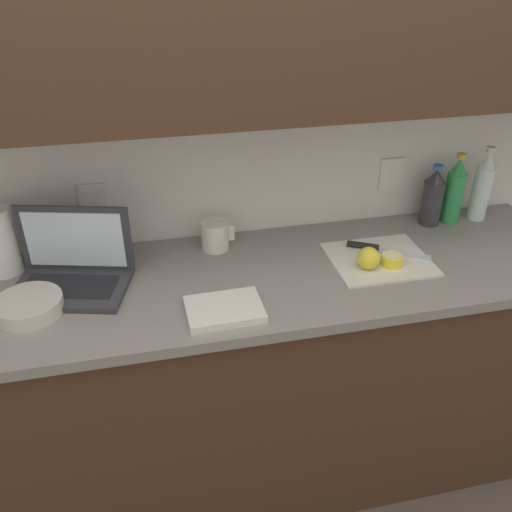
# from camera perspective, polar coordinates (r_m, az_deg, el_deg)

# --- Properties ---
(ground_plane) EXTENTS (12.00, 12.00, 0.00)m
(ground_plane) POSITION_cam_1_polar(r_m,az_deg,el_deg) (2.38, -3.05, -21.70)
(ground_plane) COLOR #564C47
(ground_plane) RESTS_ON ground
(wall_back) EXTENTS (5.20, 0.38, 2.60)m
(wall_back) POSITION_cam_1_polar(r_m,az_deg,el_deg) (1.71, -5.97, 19.58)
(wall_back) COLOR white
(wall_back) RESTS_ON ground_plane
(counter_unit) EXTENTS (2.49, 0.60, 0.94)m
(counter_unit) POSITION_cam_1_polar(r_m,az_deg,el_deg) (2.02, -3.96, -13.47)
(counter_unit) COLOR #472D1E
(counter_unit) RESTS_ON ground_plane
(laptop) EXTENTS (0.40, 0.31, 0.24)m
(laptop) POSITION_cam_1_polar(r_m,az_deg,el_deg) (1.77, -18.79, -1.24)
(laptop) COLOR #333338
(laptop) RESTS_ON counter_unit
(cutting_board) EXTENTS (0.33, 0.28, 0.01)m
(cutting_board) POSITION_cam_1_polar(r_m,az_deg,el_deg) (1.88, 12.80, -0.31)
(cutting_board) COLOR silver
(cutting_board) RESTS_ON counter_unit
(knife) EXTENTS (0.26, 0.17, 0.02)m
(knife) POSITION_cam_1_polar(r_m,az_deg,el_deg) (1.91, 12.27, 0.86)
(knife) COLOR silver
(knife) RESTS_ON cutting_board
(lemon_half_cut) EXTENTS (0.07, 0.07, 0.04)m
(lemon_half_cut) POSITION_cam_1_polar(r_m,az_deg,el_deg) (1.84, 14.14, -0.40)
(lemon_half_cut) COLOR yellow
(lemon_half_cut) RESTS_ON cutting_board
(lemon_whole_beside) EXTENTS (0.07, 0.07, 0.07)m
(lemon_whole_beside) POSITION_cam_1_polar(r_m,az_deg,el_deg) (1.79, 11.77, -0.22)
(lemon_whole_beside) COLOR yellow
(lemon_whole_beside) RESTS_ON cutting_board
(bottle_green_soda) EXTENTS (0.08, 0.08, 0.23)m
(bottle_green_soda) POSITION_cam_1_polar(r_m,az_deg,el_deg) (2.13, 18.10, 5.88)
(bottle_green_soda) COLOR #333338
(bottle_green_soda) RESTS_ON counter_unit
(bottle_oil_tall) EXTENTS (0.07, 0.07, 0.27)m
(bottle_oil_tall) POSITION_cam_1_polar(r_m,az_deg,el_deg) (2.16, 20.16, 6.43)
(bottle_oil_tall) COLOR #2D934C
(bottle_oil_tall) RESTS_ON counter_unit
(bottle_water_clear) EXTENTS (0.07, 0.07, 0.29)m
(bottle_water_clear) POSITION_cam_1_polar(r_m,az_deg,el_deg) (2.22, 22.71, 6.76)
(bottle_water_clear) COLOR silver
(bottle_water_clear) RESTS_ON counter_unit
(measuring_cup) EXTENTS (0.12, 0.10, 0.10)m
(measuring_cup) POSITION_cam_1_polar(r_m,az_deg,el_deg) (1.88, -4.32, 2.18)
(measuring_cup) COLOR silver
(measuring_cup) RESTS_ON counter_unit
(bowl_white) EXTENTS (0.19, 0.19, 0.05)m
(bowl_white) POSITION_cam_1_polar(r_m,az_deg,el_deg) (1.70, -22.78, -4.86)
(bowl_white) COLOR beige
(bowl_white) RESTS_ON counter_unit
(dish_towel) EXTENTS (0.22, 0.17, 0.02)m
(dish_towel) POSITION_cam_1_polar(r_m,az_deg,el_deg) (1.58, -3.34, -5.64)
(dish_towel) COLOR silver
(dish_towel) RESTS_ON counter_unit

